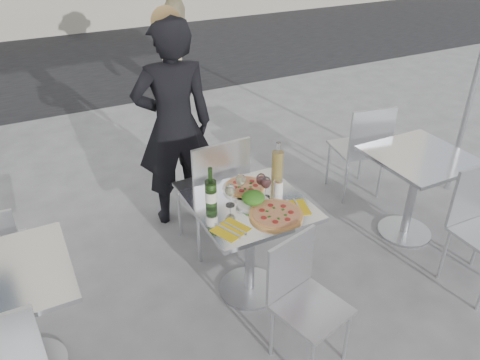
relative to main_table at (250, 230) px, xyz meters
name	(u,v)px	position (x,y,z in m)	size (l,w,h in m)	color
ground	(249,289)	(0.00, 0.00, -0.54)	(80.00, 80.00, 0.00)	slate
street_asphalt	(80,60)	(0.00, 6.50, -0.54)	(24.00, 5.00, 0.00)	black
main_table	(250,230)	(0.00, 0.00, 0.00)	(0.72, 0.72, 0.75)	#B7BABF
side_table_left	(9,305)	(-1.50, 0.00, 0.00)	(0.72, 0.72, 0.75)	#B7BABF
side_table_right	(416,178)	(1.50, 0.00, 0.00)	(0.72, 0.72, 0.75)	#B7BABF
chair_far	(215,186)	(-0.01, 0.55, 0.05)	(0.46, 0.48, 1.00)	silver
chair_near	(302,291)	(0.02, -0.60, -0.05)	(0.45, 0.46, 0.82)	silver
side_chair_rfar	(363,144)	(1.51, 0.66, 0.01)	(0.49, 0.50, 0.93)	silver
woman_diner	(174,126)	(-0.11, 1.10, 0.34)	(0.64, 0.42, 1.76)	black
pedestrian_b	(169,29)	(0.89, 4.00, 0.42)	(1.23, 0.71, 1.91)	tan
pizza_near	(276,215)	(0.08, -0.19, 0.22)	(0.34, 0.34, 0.02)	#E5AC59
pizza_far	(245,187)	(0.05, 0.17, 0.23)	(0.31, 0.31, 0.03)	white
salad_plate	(253,199)	(0.02, 0.00, 0.25)	(0.22, 0.22, 0.09)	white
wine_bottle	(211,193)	(-0.25, 0.07, 0.32)	(0.07, 0.07, 0.29)	#2D541F
carafe	(277,165)	(0.31, 0.19, 0.33)	(0.08, 0.08, 0.29)	tan
sugar_shaker	(278,186)	(0.23, 0.03, 0.26)	(0.06, 0.06, 0.11)	white
wineglass_white_a	(230,191)	(-0.12, 0.05, 0.32)	(0.07, 0.07, 0.16)	white
wineglass_white_b	(241,180)	(-0.01, 0.13, 0.32)	(0.07, 0.07, 0.16)	white
wineglass_red_a	(261,180)	(0.12, 0.07, 0.32)	(0.07, 0.07, 0.16)	white
wineglass_red_b	(266,183)	(0.13, 0.02, 0.32)	(0.07, 0.07, 0.16)	white
napkin_left	(231,229)	(-0.24, -0.19, 0.21)	(0.23, 0.23, 0.01)	gold
napkin_right	(294,208)	(0.22, -0.17, 0.21)	(0.22, 0.22, 0.01)	gold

